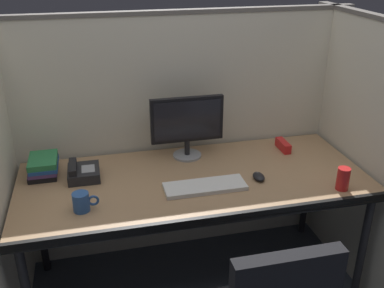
# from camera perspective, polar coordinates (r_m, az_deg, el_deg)

# --- Properties ---
(cubicle_partition_rear) EXTENTS (2.21, 0.06, 1.57)m
(cubicle_partition_rear) POSITION_cam_1_polar(r_m,az_deg,el_deg) (2.80, -1.88, 0.84)
(cubicle_partition_rear) COLOR beige
(cubicle_partition_rear) RESTS_ON ground
(cubicle_partition_right) EXTENTS (0.06, 1.41, 1.57)m
(cubicle_partition_right) POSITION_cam_1_polar(r_m,az_deg,el_deg) (2.71, 21.69, -1.77)
(cubicle_partition_right) COLOR beige
(cubicle_partition_right) RESTS_ON ground
(desk) EXTENTS (1.90, 0.80, 0.74)m
(desk) POSITION_cam_1_polar(r_m,az_deg,el_deg) (2.44, 0.34, -5.50)
(desk) COLOR #997551
(desk) RESTS_ON ground
(monitor_center) EXTENTS (0.43, 0.17, 0.37)m
(monitor_center) POSITION_cam_1_polar(r_m,az_deg,el_deg) (2.57, -0.64, 2.71)
(monitor_center) COLOR gray
(monitor_center) RESTS_ON desk
(keyboard_main) EXTENTS (0.43, 0.15, 0.02)m
(keyboard_main) POSITION_cam_1_polar(r_m,az_deg,el_deg) (2.32, 1.69, -5.51)
(keyboard_main) COLOR silver
(keyboard_main) RESTS_ON desk
(computer_mouse) EXTENTS (0.06, 0.10, 0.04)m
(computer_mouse) POSITION_cam_1_polar(r_m,az_deg,el_deg) (2.43, 8.61, -4.19)
(computer_mouse) COLOR black
(computer_mouse) RESTS_ON desk
(soda_can) EXTENTS (0.07, 0.07, 0.12)m
(soda_can) POSITION_cam_1_polar(r_m,az_deg,el_deg) (2.42, 18.93, -4.26)
(soda_can) COLOR red
(soda_can) RESTS_ON desk
(coffee_mug) EXTENTS (0.13, 0.08, 0.09)m
(coffee_mug) POSITION_cam_1_polar(r_m,az_deg,el_deg) (2.19, -14.07, -7.28)
(coffee_mug) COLOR #264C8C
(coffee_mug) RESTS_ON desk
(red_stapler) EXTENTS (0.04, 0.15, 0.06)m
(red_stapler) POSITION_cam_1_polar(r_m,az_deg,el_deg) (2.79, 11.70, -0.18)
(red_stapler) COLOR red
(red_stapler) RESTS_ON desk
(desk_phone) EXTENTS (0.17, 0.19, 0.09)m
(desk_phone) POSITION_cam_1_polar(r_m,az_deg,el_deg) (2.48, -13.95, -3.59)
(desk_phone) COLOR black
(desk_phone) RESTS_ON desk
(book_stack) EXTENTS (0.16, 0.22, 0.10)m
(book_stack) POSITION_cam_1_polar(r_m,az_deg,el_deg) (2.57, -18.67, -2.75)
(book_stack) COLOR black
(book_stack) RESTS_ON desk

